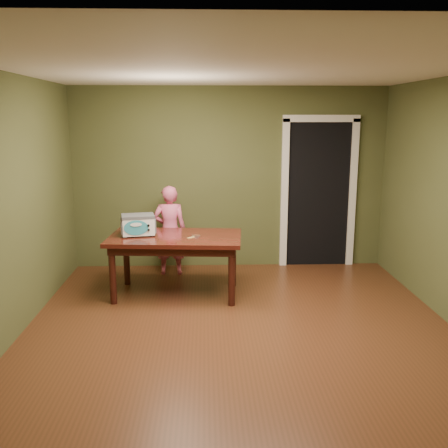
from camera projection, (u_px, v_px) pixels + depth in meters
floor at (241, 337)px, 5.03m from camera, size 5.00×5.00×0.00m
room_shell at (243, 167)px, 4.67m from camera, size 4.52×5.02×2.61m
doorway at (314, 192)px, 7.58m from camera, size 1.10×0.66×2.25m
dining_table at (175, 244)px, 6.10m from camera, size 1.67×1.02×0.75m
toy_oven at (138, 224)px, 6.09m from camera, size 0.46×0.35×0.26m
baking_pan at (196, 236)px, 6.04m from camera, size 0.10×0.10×0.02m
spatula at (194, 237)px, 6.00m from camera, size 0.16×0.13×0.01m
child at (170, 230)px, 6.93m from camera, size 0.46×0.31×1.25m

